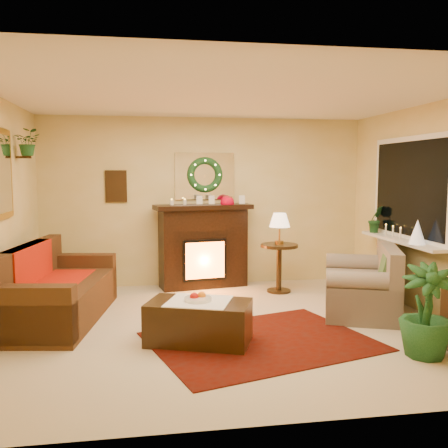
{
  "coord_description": "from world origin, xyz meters",
  "views": [
    {
      "loc": [
        -0.94,
        -5.49,
        1.78
      ],
      "look_at": [
        0.0,
        0.35,
        1.15
      ],
      "focal_mm": 40.0,
      "sensor_mm": 36.0,
      "label": 1
    }
  ],
  "objects": [
    {
      "name": "floor",
      "position": [
        0.0,
        0.0,
        0.0
      ],
      "size": [
        5.0,
        5.0,
        0.0
      ],
      "primitive_type": "plane",
      "color": "beige",
      "rests_on": "ground"
    },
    {
      "name": "ceiling",
      "position": [
        0.0,
        0.0,
        2.6
      ],
      "size": [
        5.0,
        5.0,
        0.0
      ],
      "primitive_type": "plane",
      "color": "white",
      "rests_on": "ground"
    },
    {
      "name": "wall_back",
      "position": [
        0.0,
        2.25,
        1.3
      ],
      "size": [
        5.0,
        5.0,
        0.0
      ],
      "primitive_type": "plane",
      "color": "#EFD88C",
      "rests_on": "ground"
    },
    {
      "name": "wall_front",
      "position": [
        0.0,
        -2.25,
        1.3
      ],
      "size": [
        5.0,
        5.0,
        0.0
      ],
      "primitive_type": "plane",
      "color": "#EFD88C",
      "rests_on": "ground"
    },
    {
      "name": "wall_right",
      "position": [
        2.5,
        0.0,
        1.3
      ],
      "size": [
        4.5,
        4.5,
        0.0
      ],
      "primitive_type": "plane",
      "color": "#EFD88C",
      "rests_on": "ground"
    },
    {
      "name": "area_rug",
      "position": [
        0.25,
        -0.56,
        0.01
      ],
      "size": [
        2.59,
        2.21,
        0.01
      ],
      "primitive_type": "cube",
      "rotation": [
        0.0,
        0.0,
        0.29
      ],
      "color": "#4B0D0B",
      "rests_on": "floor"
    },
    {
      "name": "sofa",
      "position": [
        -1.95,
        0.59,
        0.43
      ],
      "size": [
        1.24,
        2.22,
        0.9
      ],
      "primitive_type": "cube",
      "rotation": [
        0.0,
        0.0,
        -0.15
      ],
      "color": "#422D20",
      "rests_on": "floor"
    },
    {
      "name": "red_throw",
      "position": [
        -2.03,
        0.77,
        0.46
      ],
      "size": [
        0.72,
        1.18,
        0.02
      ],
      "primitive_type": "cube",
      "color": "red",
      "rests_on": "sofa"
    },
    {
      "name": "fireplace",
      "position": [
        -0.05,
        2.04,
        0.55
      ],
      "size": [
        1.36,
        0.63,
        1.2
      ],
      "primitive_type": "cube",
      "rotation": [
        0.0,
        0.0,
        0.17
      ],
      "color": "black",
      "rests_on": "floor"
    },
    {
      "name": "poinsettia",
      "position": [
        0.32,
        2.02,
        1.3
      ],
      "size": [
        0.21,
        0.21,
        0.21
      ],
      "primitive_type": "sphere",
      "color": "red",
      "rests_on": "fireplace"
    },
    {
      "name": "mantel_candle_a",
      "position": [
        -0.53,
        1.99,
        1.26
      ],
      "size": [
        0.06,
        0.06,
        0.18
      ],
      "primitive_type": "cylinder",
      "color": "silver",
      "rests_on": "fireplace"
    },
    {
      "name": "mantel_candle_b",
      "position": [
        -0.33,
        2.05,
        1.26
      ],
      "size": [
        0.06,
        0.06,
        0.17
      ],
      "primitive_type": "cylinder",
      "color": "white",
      "rests_on": "fireplace"
    },
    {
      "name": "mantel_mirror",
      "position": [
        0.0,
        2.23,
        1.7
      ],
      "size": [
        0.92,
        0.02,
        0.72
      ],
      "primitive_type": "cube",
      "color": "white",
      "rests_on": "wall_back"
    },
    {
      "name": "wreath",
      "position": [
        0.0,
        2.19,
        1.72
      ],
      "size": [
        0.55,
        0.11,
        0.55
      ],
      "primitive_type": "torus",
      "rotation": [
        1.57,
        0.0,
        0.0
      ],
      "color": "#194719",
      "rests_on": "wall_back"
    },
    {
      "name": "wall_art",
      "position": [
        -1.35,
        2.23,
        1.55
      ],
      "size": [
        0.32,
        0.03,
        0.48
      ],
      "primitive_type": "cube",
      "color": "#381E11",
      "rests_on": "wall_back"
    },
    {
      "name": "gold_mirror",
      "position": [
        -2.48,
        0.3,
        1.75
      ],
      "size": [
        0.03,
        0.84,
        1.0
      ],
      "primitive_type": "cube",
      "color": "gold",
      "rests_on": "wall_left"
    },
    {
      "name": "hanging_plant",
      "position": [
        -2.34,
        1.05,
        1.97
      ],
      "size": [
        0.33,
        0.28,
        0.36
      ],
      "primitive_type": "imported",
      "color": "#194719",
      "rests_on": "wall_left"
    },
    {
      "name": "loveseat",
      "position": [
        1.77,
        0.39,
        0.42
      ],
      "size": [
        1.32,
        1.68,
        0.85
      ],
      "primitive_type": "cube",
      "rotation": [
        0.0,
        0.0,
        -0.36
      ],
      "color": "gray",
      "rests_on": "floor"
    },
    {
      "name": "window_frame",
      "position": [
        2.48,
        0.55,
        1.55
      ],
      "size": [
        0.03,
        1.86,
        1.36
      ],
      "primitive_type": "cube",
      "color": "white",
      "rests_on": "wall_right"
    },
    {
      "name": "window_glass",
      "position": [
        2.47,
        0.55,
        1.55
      ],
      "size": [
        0.02,
        1.7,
        1.22
      ],
      "primitive_type": "cube",
      "color": "black",
      "rests_on": "wall_right"
    },
    {
      "name": "window_sill",
      "position": [
        2.38,
        0.55,
        0.87
      ],
      "size": [
        0.22,
        1.86,
        0.04
      ],
      "primitive_type": "cube",
      "color": "white",
      "rests_on": "wall_right"
    },
    {
      "name": "mini_tree",
      "position": [
        2.34,
        0.08,
        1.04
      ],
      "size": [
        0.2,
        0.2,
        0.3
      ],
      "primitive_type": "cone",
      "color": "white",
      "rests_on": "window_sill"
    },
    {
      "name": "sill_plant",
      "position": [
        2.37,
        1.25,
        1.08
      ],
      "size": [
        0.28,
        0.22,
        0.5
      ],
      "primitive_type": "imported",
      "color": "#265120",
      "rests_on": "window_sill"
    },
    {
      "name": "side_table_round",
      "position": [
        1.01,
        1.52,
        0.33
      ],
      "size": [
        0.73,
        0.73,
        0.71
      ],
      "primitive_type": "cylinder",
      "rotation": [
        0.0,
        0.0,
        0.43
      ],
      "color": "black",
      "rests_on": "floor"
    },
    {
      "name": "lamp_cream",
      "position": [
        1.01,
        1.53,
        0.88
      ],
      "size": [
        0.3,
        0.3,
        0.47
      ],
      "primitive_type": "cone",
      "color": "beige",
      "rests_on": "side_table_round"
    },
    {
      "name": "coffee_table",
      "position": [
        -0.4,
        -0.49,
        0.21
      ],
      "size": [
        1.18,
        0.9,
        0.44
      ],
      "primitive_type": "cube",
      "rotation": [
        0.0,
        0.0,
        -0.36
      ],
      "color": "#3A2013",
      "rests_on": "floor"
    },
    {
      "name": "fruit_bowl",
      "position": [
        -0.41,
        -0.48,
        0.45
      ],
      "size": [
        0.28,
        0.28,
        0.07
      ],
      "primitive_type": "cylinder",
      "color": "white",
      "rests_on": "coffee_table"
    },
    {
      "name": "floor_palm",
      "position": [
        1.71,
        -1.21,
        0.45
      ],
      "size": [
        1.84,
        1.84,
        2.7
      ],
      "primitive_type": "imported",
      "rotation": [
        0.0,
        0.0,
        -0.26
      ],
      "color": "#234D28",
      "rests_on": "floor"
    }
  ]
}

